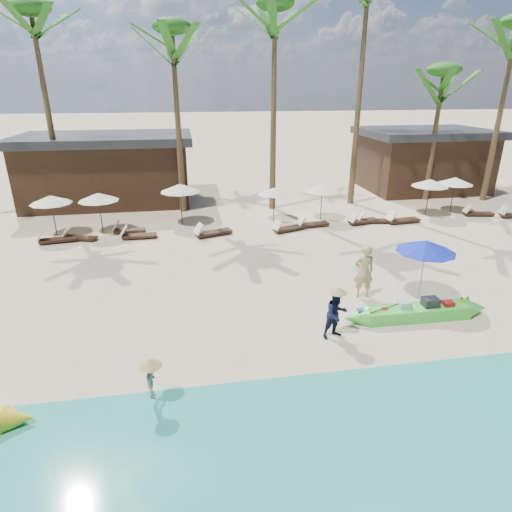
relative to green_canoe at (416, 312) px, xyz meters
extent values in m
plane|color=beige|center=(-4.07, 0.22, -0.24)|extent=(240.00, 240.00, 0.00)
cube|color=tan|center=(-4.07, -4.78, -0.24)|extent=(240.00, 4.50, 0.01)
cube|color=#4BE545|center=(0.00, 0.00, -0.03)|extent=(3.52, 0.79, 0.42)
cube|color=white|center=(0.00, 0.00, -0.01)|extent=(3.03, 0.58, 0.19)
cube|color=#262628|center=(0.44, -0.01, 0.28)|extent=(0.50, 0.40, 0.39)
cube|color=silver|center=(-0.44, 0.06, 0.24)|extent=(0.39, 0.34, 0.31)
cube|color=red|center=(1.05, -0.07, 0.21)|extent=(0.34, 0.28, 0.24)
cylinder|color=red|center=(-1.11, 0.07, 0.14)|extent=(0.24, 0.24, 0.10)
cylinder|color=#262628|center=(-1.39, -0.03, 0.13)|extent=(0.22, 0.22, 0.09)
sphere|color=#CCCB7F|center=(-1.72, 0.03, 0.19)|extent=(0.20, 0.20, 0.20)
cylinder|color=yellow|center=(1.61, 0.06, 0.19)|extent=(0.16, 0.16, 0.20)
cylinder|color=yellow|center=(1.83, 0.06, 0.19)|extent=(0.16, 0.16, 0.20)
imported|color=tan|center=(-1.15, 1.80, 0.75)|extent=(0.76, 0.52, 1.99)
imported|color=black|center=(-3.02, -0.61, 0.54)|extent=(0.89, 0.77, 1.56)
imported|color=gray|center=(-8.33, -2.71, 0.42)|extent=(0.36, 0.62, 0.96)
cylinder|color=#99999E|center=(0.85, 1.36, 0.83)|extent=(0.05, 0.05, 2.14)
cone|color=#1326B8|center=(0.85, 1.36, 1.76)|extent=(2.05, 2.05, 0.42)
cylinder|color=#372416|center=(-13.90, 10.90, 0.77)|extent=(0.05, 0.05, 2.03)
cone|color=#EFEACA|center=(-13.90, 10.90, 1.65)|extent=(2.03, 2.03, 0.41)
cube|color=#372416|center=(-13.55, 9.75, -0.09)|extent=(1.78, 0.80, 0.12)
cube|color=#EFEACA|center=(-14.30, 9.64, 0.21)|extent=(0.46, 0.61, 0.50)
cube|color=#372416|center=(-12.52, 9.91, -0.10)|extent=(1.65, 0.94, 0.11)
cube|color=#EFEACA|center=(-13.19, 10.11, 0.18)|extent=(0.48, 0.59, 0.46)
cylinder|color=#372416|center=(-11.65, 11.04, 0.78)|extent=(0.05, 0.05, 2.03)
cone|color=#EFEACA|center=(-11.65, 11.04, 1.65)|extent=(2.03, 2.03, 0.41)
cube|color=#372416|center=(-9.68, 9.70, -0.09)|extent=(1.69, 0.57, 0.12)
cube|color=#EFEACA|center=(-10.42, 9.69, 0.21)|extent=(0.39, 0.55, 0.49)
cube|color=#372416|center=(-10.26, 10.72, -0.10)|extent=(1.58, 0.63, 0.11)
cube|color=#EFEACA|center=(-10.94, 10.78, 0.17)|extent=(0.39, 0.53, 0.45)
cylinder|color=#372416|center=(-7.52, 11.88, 0.85)|extent=(0.05, 0.05, 2.17)
cone|color=#EFEACA|center=(-7.52, 11.88, 1.78)|extent=(2.17, 2.17, 0.43)
cube|color=#372416|center=(-5.94, 9.52, -0.08)|extent=(1.94, 1.16, 0.13)
cube|color=#EFEACA|center=(-6.71, 9.26, 0.25)|extent=(0.58, 0.70, 0.54)
cylinder|color=#372416|center=(-2.39, 11.59, 0.68)|extent=(0.05, 0.05, 1.84)
cone|color=#EFEACA|center=(-2.39, 11.59, 1.47)|extent=(1.84, 1.84, 0.37)
cube|color=#372416|center=(-1.99, 9.59, -0.09)|extent=(1.75, 1.08, 0.12)
cube|color=#EFEACA|center=(-2.68, 9.33, 0.20)|extent=(0.54, 0.64, 0.49)
cube|color=#372416|center=(-0.49, 10.09, -0.09)|extent=(1.72, 0.75, 0.12)
cube|color=#EFEACA|center=(-1.22, 9.99, 0.20)|extent=(0.44, 0.58, 0.49)
cylinder|color=#372416|center=(0.33, 11.38, 0.73)|extent=(0.05, 0.05, 1.94)
cone|color=#EFEACA|center=(0.33, 11.38, 1.57)|extent=(1.94, 1.94, 0.39)
cube|color=#372416|center=(2.44, 10.16, -0.09)|extent=(1.83, 0.96, 0.12)
cube|color=#EFEACA|center=(1.69, 9.98, 0.22)|extent=(0.51, 0.64, 0.51)
cube|color=#372416|center=(3.03, 10.22, -0.10)|extent=(1.62, 0.78, 0.11)
cube|color=#EFEACA|center=(2.35, 10.35, 0.17)|extent=(0.44, 0.56, 0.45)
cylinder|color=#372416|center=(6.73, 11.14, 0.80)|extent=(0.05, 0.05, 2.08)
cone|color=#EFEACA|center=(6.73, 11.14, 1.70)|extent=(2.08, 2.08, 0.42)
cube|color=#372416|center=(4.68, 9.93, -0.08)|extent=(1.88, 0.76, 0.13)
cube|color=#EFEACA|center=(3.88, 9.86, 0.24)|extent=(0.46, 0.63, 0.53)
cylinder|color=#372416|center=(8.61, 11.58, 0.78)|extent=(0.05, 0.05, 2.04)
cone|color=#EFEACA|center=(8.61, 11.58, 1.66)|extent=(2.04, 2.04, 0.41)
cube|color=#372416|center=(9.75, 10.48, -0.10)|extent=(1.70, 0.84, 0.12)
cube|color=#EFEACA|center=(9.04, 10.63, 0.19)|extent=(0.46, 0.59, 0.48)
cube|color=#EFEACA|center=(10.90, 9.91, 0.23)|extent=(0.46, 0.62, 0.52)
cone|color=brown|center=(-14.52, 15.29, 5.21)|extent=(0.40, 0.40, 10.89)
ellipsoid|color=#226619|center=(-14.52, 15.29, 10.65)|extent=(2.08, 2.08, 0.88)
cone|color=brown|center=(-7.43, 14.49, 4.80)|extent=(0.40, 0.40, 10.08)
ellipsoid|color=#226619|center=(-7.43, 14.49, 9.84)|extent=(2.08, 2.08, 0.88)
cone|color=brown|center=(-1.93, 14.23, 5.39)|extent=(0.40, 0.40, 11.26)
ellipsoid|color=#226619|center=(-1.93, 14.23, 11.02)|extent=(2.08, 2.08, 0.88)
cone|color=brown|center=(3.38, 14.60, 6.34)|extent=(0.40, 0.40, 13.16)
cone|color=brown|center=(8.76, 14.73, 3.80)|extent=(0.40, 0.40, 8.07)
ellipsoid|color=#226619|center=(8.76, 14.73, 7.83)|extent=(2.08, 2.08, 0.88)
cone|color=brown|center=(12.49, 13.89, 5.08)|extent=(0.40, 0.40, 10.64)
cube|color=#372416|center=(-12.07, 17.72, 1.66)|extent=(10.00, 6.00, 3.80)
cube|color=#2D2D33|center=(-12.07, 17.72, 3.81)|extent=(10.80, 6.60, 0.50)
cube|color=#372416|center=(9.93, 17.72, 1.66)|extent=(8.00, 6.00, 3.80)
cube|color=#2D2D33|center=(9.93, 17.72, 3.81)|extent=(8.80, 6.60, 0.50)
camera|label=1|loc=(-7.27, -11.31, 6.92)|focal=30.00mm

